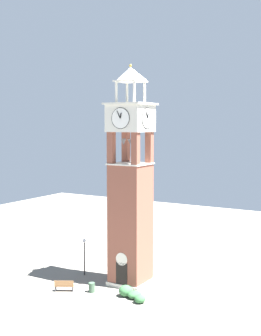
{
  "coord_description": "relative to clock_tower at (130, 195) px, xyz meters",
  "views": [
    {
      "loc": [
        20.61,
        -34.66,
        13.92
      ],
      "look_at": [
        0.0,
        0.0,
        10.16
      ],
      "focal_mm": 50.76,
      "sensor_mm": 36.0,
      "label": 1
    }
  ],
  "objects": [
    {
      "name": "ground",
      "position": [
        -0.0,
        0.0,
        -7.81
      ],
      "size": [
        80.0,
        80.0,
        0.0
      ],
      "primitive_type": "plane",
      "color": "gray"
    },
    {
      "name": "clock_tower",
      "position": [
        0.0,
        0.0,
        0.0
      ],
      "size": [
        3.53,
        3.53,
        18.91
      ],
      "color": "brown",
      "rests_on": "ground"
    },
    {
      "name": "park_bench",
      "position": [
        -3.78,
        -4.46,
        -7.33
      ],
      "size": [
        1.61,
        1.18,
        0.95
      ],
      "color": "brown",
      "rests_on": "ground"
    },
    {
      "name": "lamp_post",
      "position": [
        -4.85,
        -0.15,
        -5.41
      ],
      "size": [
        0.36,
        0.36,
        3.41
      ],
      "color": "black",
      "rests_on": "ground"
    },
    {
      "name": "trash_bin",
      "position": [
        -1.69,
        -3.45,
        -7.41
      ],
      "size": [
        0.52,
        0.52,
        0.8
      ],
      "primitive_type": "cylinder",
      "color": "#38513D",
      "rests_on": "ground"
    },
    {
      "name": "shrub_near_entry",
      "position": [
        2.1,
        -2.87,
        -7.51
      ],
      "size": [
        1.13,
        1.13,
        0.61
      ],
      "primitive_type": "ellipsoid",
      "color": "#336638",
      "rests_on": "ground"
    },
    {
      "name": "shrub_left_of_tower",
      "position": [
        1.22,
        -2.82,
        -7.35
      ],
      "size": [
        1.13,
        1.13,
        0.91
      ],
      "primitive_type": "ellipsoid",
      "color": "#336638",
      "rests_on": "ground"
    },
    {
      "name": "shrub_behind_bench",
      "position": [
        2.93,
        -3.49,
        -7.48
      ],
      "size": [
        0.89,
        0.89,
        0.67
      ],
      "primitive_type": "ellipsoid",
      "color": "#336638",
      "rests_on": "ground"
    }
  ]
}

